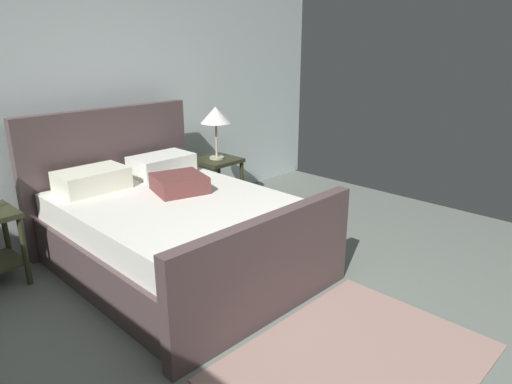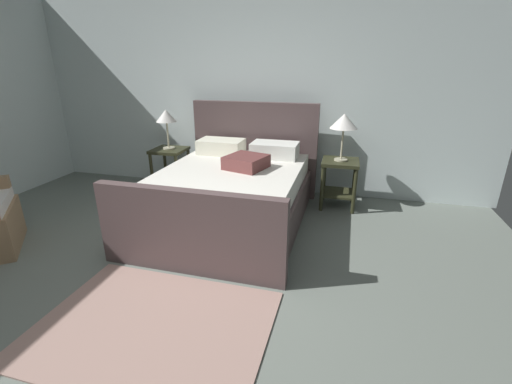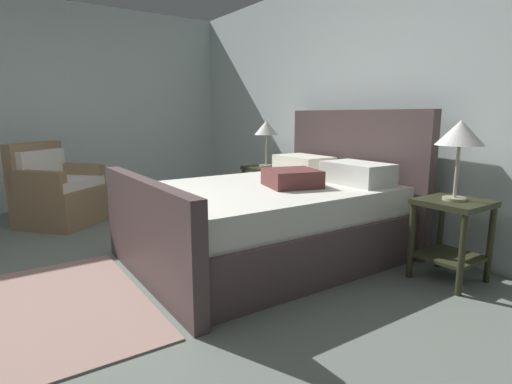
{
  "view_description": "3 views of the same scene",
  "coord_description": "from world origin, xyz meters",
  "px_view_note": "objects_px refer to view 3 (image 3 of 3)",
  "views": [
    {
      "loc": [
        -1.99,
        -1.1,
        1.84
      ],
      "look_at": [
        0.38,
        1.17,
        0.74
      ],
      "focal_mm": 32.15,
      "sensor_mm": 36.0,
      "label": 1
    },
    {
      "loc": [
        1.22,
        -1.65,
        1.72
      ],
      "look_at": [
        0.52,
        1.12,
        0.65
      ],
      "focal_mm": 24.31,
      "sensor_mm": 36.0,
      "label": 2
    },
    {
      "loc": [
        2.72,
        -0.22,
        1.19
      ],
      "look_at": [
        0.51,
        1.32,
        0.68
      ],
      "focal_mm": 28.45,
      "sensor_mm": 36.0,
      "label": 3
    }
  ],
  "objects_px": {
    "table_lamp_right": "(460,135)",
    "bed": "(272,216)",
    "nightstand_right": "(452,227)",
    "table_lamp_left": "(266,130)",
    "armchair": "(57,193)",
    "nightstand_left": "(266,183)"
  },
  "relations": [
    {
      "from": "bed",
      "to": "nightstand_left",
      "type": "distance_m",
      "value": 1.4
    },
    {
      "from": "nightstand_left",
      "to": "armchair",
      "type": "bearing_deg",
      "value": -116.23
    },
    {
      "from": "nightstand_right",
      "to": "table_lamp_left",
      "type": "height_order",
      "value": "table_lamp_left"
    },
    {
      "from": "nightstand_right",
      "to": "table_lamp_left",
      "type": "xyz_separation_m",
      "value": [
        -2.31,
        0.04,
        0.63
      ]
    },
    {
      "from": "table_lamp_right",
      "to": "bed",
      "type": "bearing_deg",
      "value": -147.16
    },
    {
      "from": "nightstand_right",
      "to": "nightstand_left",
      "type": "relative_size",
      "value": 1.0
    },
    {
      "from": "nightstand_left",
      "to": "bed",
      "type": "bearing_deg",
      "value": -34.05
    },
    {
      "from": "nightstand_left",
      "to": "nightstand_right",
      "type": "bearing_deg",
      "value": -0.95
    },
    {
      "from": "nightstand_right",
      "to": "table_lamp_left",
      "type": "relative_size",
      "value": 1.13
    },
    {
      "from": "nightstand_left",
      "to": "table_lamp_left",
      "type": "xyz_separation_m",
      "value": [
        -0.0,
        0.0,
        0.63
      ]
    },
    {
      "from": "nightstand_right",
      "to": "armchair",
      "type": "bearing_deg",
      "value": -148.37
    },
    {
      "from": "table_lamp_left",
      "to": "table_lamp_right",
      "type": "bearing_deg",
      "value": -0.95
    },
    {
      "from": "nightstand_right",
      "to": "table_lamp_right",
      "type": "bearing_deg",
      "value": 63.43
    },
    {
      "from": "table_lamp_left",
      "to": "armchair",
      "type": "xyz_separation_m",
      "value": [
        -1.03,
        -2.1,
        -0.68
      ]
    },
    {
      "from": "bed",
      "to": "table_lamp_left",
      "type": "bearing_deg",
      "value": 145.95
    },
    {
      "from": "bed",
      "to": "armchair",
      "type": "xyz_separation_m",
      "value": [
        -2.19,
        -1.32,
        -0.01
      ]
    },
    {
      "from": "table_lamp_right",
      "to": "nightstand_right",
      "type": "bearing_deg",
      "value": -116.57
    },
    {
      "from": "nightstand_right",
      "to": "table_lamp_left",
      "type": "distance_m",
      "value": 2.4
    },
    {
      "from": "armchair",
      "to": "table_lamp_right",
      "type": "bearing_deg",
      "value": 31.63
    },
    {
      "from": "nightstand_left",
      "to": "armchair",
      "type": "xyz_separation_m",
      "value": [
        -1.03,
        -2.1,
        -0.06
      ]
    },
    {
      "from": "bed",
      "to": "table_lamp_left",
      "type": "height_order",
      "value": "bed"
    },
    {
      "from": "table_lamp_right",
      "to": "armchair",
      "type": "height_order",
      "value": "table_lamp_right"
    }
  ]
}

